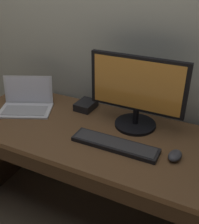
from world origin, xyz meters
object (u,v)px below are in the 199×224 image
object	(u,v)px
computer_mouse	(175,156)
external_drive_box	(86,105)
external_monitor	(137,91)
laptop_silver	(27,102)
wired_keyboard	(115,144)

from	to	relation	value
computer_mouse	external_drive_box	size ratio (longest dim) A/B	0.66
external_monitor	computer_mouse	size ratio (longest dim) A/B	5.62
laptop_silver	external_monitor	size ratio (longest dim) A/B	0.73
laptop_silver	external_drive_box	world-z (taller)	laptop_silver
external_monitor	external_drive_box	bearing A→B (deg)	168.44
external_monitor	computer_mouse	distance (m)	0.42
laptop_silver	external_drive_box	distance (m)	0.41
laptop_silver	wired_keyboard	world-z (taller)	laptop_silver
external_drive_box	external_monitor	bearing A→B (deg)	-11.56
wired_keyboard	laptop_silver	bearing A→B (deg)	168.49
external_monitor	wired_keyboard	size ratio (longest dim) A/B	1.16
laptop_silver	external_drive_box	bearing A→B (deg)	25.29
laptop_silver	external_monitor	distance (m)	0.79
laptop_silver	wired_keyboard	size ratio (longest dim) A/B	0.84
computer_mouse	external_drive_box	xyz separation A→B (m)	(-0.68, 0.29, 0.00)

